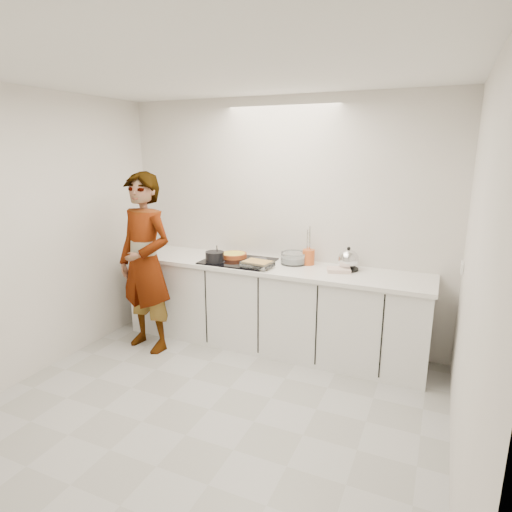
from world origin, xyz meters
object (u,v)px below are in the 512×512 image
at_px(hob, 238,261).
at_px(mixing_bowl, 293,259).
at_px(saucepan, 215,257).
at_px(baking_dish, 257,264).
at_px(tart_dish, 234,255).
at_px(utensil_crock, 309,257).
at_px(cook, 145,263).
at_px(kettle, 348,260).

relative_size(hob, mixing_bowl, 2.66).
distance_m(saucepan, baking_dish, 0.49).
bearing_deg(mixing_bowl, hob, -164.91).
height_order(tart_dish, saucepan, saucepan).
height_order(baking_dish, mixing_bowl, mixing_bowl).
distance_m(utensil_crock, cook, 1.68).
bearing_deg(kettle, utensil_crock, 173.60).
relative_size(mixing_bowl, kettle, 1.07).
distance_m(tart_dish, baking_dish, 0.46).
bearing_deg(hob, saucepan, -142.77).
bearing_deg(hob, utensil_crock, 15.16).
relative_size(mixing_bowl, cook, 0.15).
height_order(hob, cook, cook).
height_order(mixing_bowl, cook, cook).
bearing_deg(kettle, mixing_bowl, 179.43).
height_order(saucepan, mixing_bowl, saucepan).
distance_m(hob, kettle, 1.14).
bearing_deg(saucepan, cook, -149.57).
height_order(tart_dish, baking_dish, baking_dish).
bearing_deg(mixing_bowl, kettle, -0.57).
bearing_deg(kettle, cook, -161.30).
xyz_separation_m(baking_dish, kettle, (0.84, 0.29, 0.05)).
distance_m(tart_dish, mixing_bowl, 0.67).
bearing_deg(baking_dish, cook, -161.51).
bearing_deg(mixing_bowl, cook, -154.26).
height_order(saucepan, baking_dish, saucepan).
relative_size(saucepan, mixing_bowl, 0.80).
height_order(saucepan, kettle, kettle).
relative_size(kettle, utensil_crock, 1.61).
relative_size(baking_dish, mixing_bowl, 1.17).
xyz_separation_m(utensil_crock, cook, (-1.53, -0.71, -0.06)).
distance_m(tart_dish, utensil_crock, 0.82).
xyz_separation_m(tart_dish, cook, (-0.71, -0.61, -0.02)).
relative_size(tart_dish, kettle, 1.48).
relative_size(saucepan, utensil_crock, 1.38).
xyz_separation_m(saucepan, utensil_crock, (0.91, 0.34, 0.01)).
height_order(utensil_crock, cook, cook).
height_order(hob, kettle, kettle).
height_order(saucepan, utensil_crock, saucepan).
height_order(hob, tart_dish, tart_dish).
distance_m(hob, utensil_crock, 0.74).
bearing_deg(cook, kettle, 28.30).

